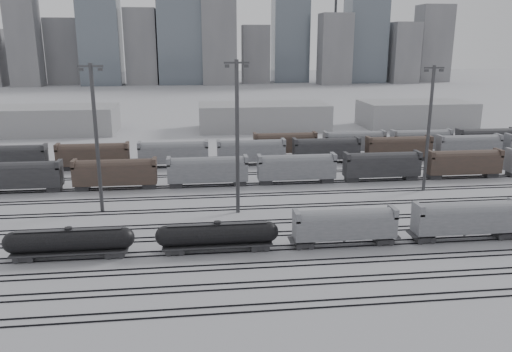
{
  "coord_description": "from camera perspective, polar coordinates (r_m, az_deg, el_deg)",
  "views": [
    {
      "loc": [
        -10.78,
        -59.29,
        26.14
      ],
      "look_at": [
        -0.9,
        23.29,
        4.0
      ],
      "focal_mm": 35.0,
      "sensor_mm": 36.0,
      "label": 1
    }
  ],
  "objects": [
    {
      "name": "light_mast_c",
      "position": [
        76.91,
        -2.15,
        4.81
      ],
      "size": [
        3.82,
        0.61,
        23.88
      ],
      "color": "#3B3B3E",
      "rests_on": "ground"
    },
    {
      "name": "tank_car_b",
      "position": [
        64.88,
        -4.42,
        -6.72
      ],
      "size": [
        15.88,
        2.65,
        3.92
      ],
      "color": "#252528",
      "rests_on": "ground"
    },
    {
      "name": "skyline",
      "position": [
        340.09,
        -3.31,
        16.33
      ],
      "size": [
        316.0,
        22.4,
        95.0
      ],
      "color": "gray",
      "rests_on": "ground"
    },
    {
      "name": "tank_car_a",
      "position": [
        66.84,
        -20.54,
        -7.0
      ],
      "size": [
        15.98,
        2.66,
        3.95
      ],
      "color": "#252528",
      "rests_on": "ground"
    },
    {
      "name": "tracks",
      "position": [
        81.81,
        1.11,
        -3.67
      ],
      "size": [
        220.0,
        71.5,
        0.16
      ],
      "color": "black",
      "rests_on": "ground"
    },
    {
      "name": "bg_string_near",
      "position": [
        96.08,
        4.66,
        0.8
      ],
      "size": [
        151.0,
        3.0,
        5.6
      ],
      "color": "gray",
      "rests_on": "ground"
    },
    {
      "name": "hopper_car_a",
      "position": [
        67.32,
        10.11,
        -5.41
      ],
      "size": [
        13.74,
        2.73,
        4.91
      ],
      "color": "#252528",
      "rests_on": "ground"
    },
    {
      "name": "light_mast_d",
      "position": [
        94.22,
        19.16,
        5.43
      ],
      "size": [
        3.61,
        0.58,
        22.54
      ],
      "color": "#3B3B3E",
      "rests_on": "ground"
    },
    {
      "name": "ground",
      "position": [
        65.69,
        3.23,
        -8.57
      ],
      "size": [
        900.0,
        900.0,
        0.0
      ],
      "primitive_type": "plane",
      "color": "silver",
      "rests_on": "ground"
    },
    {
      "name": "light_mast_b",
      "position": [
        81.29,
        -17.8,
        4.45
      ],
      "size": [
        3.73,
        0.6,
        23.34
      ],
      "color": "#3B3B3E",
      "rests_on": "ground"
    },
    {
      "name": "warehouse_mid",
      "position": [
        157.25,
        0.85,
        6.81
      ],
      "size": [
        40.0,
        18.0,
        8.0
      ],
      "primitive_type": "cube",
      "color": "#969699",
      "rests_on": "ground"
    },
    {
      "name": "hopper_car_b",
      "position": [
        73.9,
        22.89,
        -4.37
      ],
      "size": [
        14.62,
        2.9,
        5.23
      ],
      "color": "#252528",
      "rests_on": "ground"
    },
    {
      "name": "bg_string_mid",
      "position": [
        113.51,
        8.03,
        2.89
      ],
      "size": [
        151.0,
        3.0,
        5.6
      ],
      "color": "#252528",
      "rests_on": "ground"
    },
    {
      "name": "bg_string_far",
      "position": [
        126.41,
        14.82,
        3.77
      ],
      "size": [
        66.0,
        3.0,
        5.6
      ],
      "color": "#4A372E",
      "rests_on": "ground"
    },
    {
      "name": "warehouse_right",
      "position": [
        171.19,
        17.79,
        6.77
      ],
      "size": [
        35.0,
        18.0,
        8.0
      ],
      "primitive_type": "cube",
      "color": "#969699",
      "rests_on": "ground"
    },
    {
      "name": "warehouse_left",
      "position": [
        163.46,
        -24.41,
        5.8
      ],
      "size": [
        50.0,
        18.0,
        8.0
      ],
      "primitive_type": "cube",
      "color": "#969699",
      "rests_on": "ground"
    }
  ]
}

